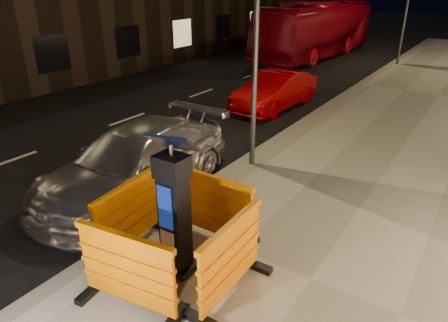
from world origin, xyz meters
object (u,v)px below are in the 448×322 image
Objects in this scene: barrier_bldgside at (231,259)px; car_red at (274,108)px; barrier_back at (214,208)px; bus_doubledecker at (314,57)px; barrier_front at (127,272)px; barrier_kerbside at (130,216)px; car_silver at (138,191)px; parking_kiosk at (174,209)px.

barrier_bldgside is 9.47m from car_red.
bus_doubledecker is at bearing 106.91° from barrier_back.
barrier_kerbside is (-0.95, 0.95, 0.00)m from barrier_front.
barrier_bldgside is at bearing -45.35° from barrier_back.
barrier_back is at bearing -50.35° from barrier_kerbside.
barrier_front is 21.10m from bus_doubledecker.
barrier_kerbside is at bearing 126.65° from barrier_front.
barrier_bldgside reaches higher than car_red.
car_red is (-2.84, 7.70, -0.73)m from barrier_back.
bus_doubledecker reaches higher than barrier_bldgside.
barrier_kerbside is at bearing -74.03° from bus_doubledecker.
car_silver is 18.07m from bus_doubledecker.
barrier_kerbside is 19.94m from bus_doubledecker.
barrier_bldgside is at bearing -3.35° from parking_kiosk.
parking_kiosk reaches higher than car_silver.
car_silver is at bearing -83.40° from car_red.
barrier_front is 1.00× the size of barrier_bldgside.
parking_kiosk reaches higher than barrier_kerbside.
barrier_front is 1.90m from barrier_back.
parking_kiosk is 1.05m from barrier_back.
barrier_bldgside is at bearing -25.43° from car_silver.
car_red is at bearing -72.83° from bus_doubledecker.
barrier_kerbside is 0.31× the size of car_silver.
barrier_back is at bearing -66.34° from car_red.
barrier_back is 19.27m from bus_doubledecker.
barrier_kerbside is at bearing -47.04° from car_silver.
barrier_front is 0.14× the size of bus_doubledecker.
bus_doubledecker is (-2.87, 10.70, 0.00)m from car_red.
car_red is 0.35× the size of bus_doubledecker.
barrier_front and barrier_bldgside have the same top height.
barrier_kerbside is at bearing 176.65° from parking_kiosk.
barrier_kerbside is 0.14× the size of bus_doubledecker.
car_silver is at bearing 165.27° from barrier_back.
parking_kiosk is at bearing -68.42° from car_red.
barrier_bldgside is at bearing -95.35° from barrier_kerbside.
bus_doubledecker reaches higher than car_silver.
barrier_kerbside is at bearing 88.65° from barrier_bldgside.
barrier_front is at bearing 133.65° from barrier_bldgside.
barrier_front is 1.34m from barrier_bldgside.
parking_kiosk reaches higher than barrier_back.
barrier_back is 0.38× the size of car_red.
barrier_front is 0.38× the size of car_red.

